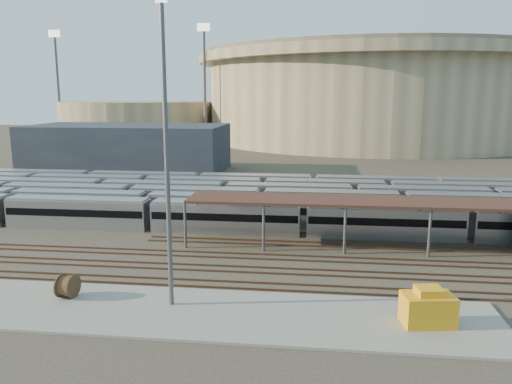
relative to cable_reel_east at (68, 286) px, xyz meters
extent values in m
plane|color=#383026|center=(13.94, 13.57, -1.16)|extent=(420.00, 420.00, 0.00)
cube|color=gray|center=(8.94, -1.43, -1.06)|extent=(50.00, 9.00, 0.20)
cube|color=#A6A6AA|center=(18.59, 21.57, 0.64)|extent=(112.00, 2.90, 3.60)
cube|color=#A6A6AA|center=(16.60, 25.77, 0.64)|extent=(112.00, 2.90, 3.60)
cube|color=#A6A6AA|center=(12.63, 29.97, 0.64)|extent=(112.00, 2.90, 3.60)
cube|color=#A6A6AA|center=(6.65, 34.17, 0.64)|extent=(112.00, 2.90, 3.60)
cube|color=#A6A6AA|center=(11.88, 38.37, 0.64)|extent=(112.00, 2.90, 3.60)
cube|color=#A6A6AA|center=(19.58, 42.57, 0.64)|extent=(112.00, 2.90, 3.60)
cylinder|color=#4F4E53|center=(5.94, 14.87, 1.34)|extent=(0.30, 0.30, 5.00)
cylinder|color=#4F4E53|center=(5.94, 20.27, 1.34)|extent=(0.30, 0.30, 5.00)
cylinder|color=#4F4E53|center=(14.51, 14.87, 1.34)|extent=(0.30, 0.30, 5.00)
cylinder|color=#4F4E53|center=(14.51, 20.27, 1.34)|extent=(0.30, 0.30, 5.00)
cylinder|color=#4F4E53|center=(23.08, 14.87, 1.34)|extent=(0.30, 0.30, 5.00)
cylinder|color=#4F4E53|center=(23.08, 20.27, 1.34)|extent=(0.30, 0.30, 5.00)
cylinder|color=#4F4E53|center=(31.65, 14.87, 1.34)|extent=(0.30, 0.30, 5.00)
cylinder|color=#4F4E53|center=(31.65, 20.27, 1.34)|extent=(0.30, 0.30, 5.00)
cylinder|color=#4F4E53|center=(40.22, 20.27, 1.34)|extent=(0.30, 0.30, 5.00)
cube|color=#341B15|center=(35.94, 17.57, 3.99)|extent=(60.00, 6.00, 0.30)
cube|color=#4C3323|center=(13.94, 11.82, -1.07)|extent=(170.00, 0.12, 0.18)
cube|color=#4C3323|center=(13.94, 13.32, -1.07)|extent=(170.00, 0.12, 0.18)
cube|color=#4C3323|center=(13.94, 7.82, -1.07)|extent=(170.00, 0.12, 0.18)
cube|color=#4C3323|center=(13.94, 9.32, -1.07)|extent=(170.00, 0.12, 0.18)
cube|color=#4C3323|center=(13.94, 3.82, -1.07)|extent=(170.00, 0.12, 0.18)
cube|color=#4C3323|center=(13.94, 5.32, -1.07)|extent=(170.00, 0.12, 0.18)
cylinder|color=tan|center=(38.94, 153.57, 12.84)|extent=(116.00, 116.00, 28.00)
cylinder|color=tan|center=(38.94, 153.57, 28.34)|extent=(124.00, 124.00, 3.00)
cylinder|color=brown|center=(38.94, 153.57, 30.59)|extent=(120.00, 120.00, 1.50)
cylinder|color=tan|center=(-46.06, 143.57, 5.84)|extent=(56.00, 56.00, 14.00)
cube|color=#1E232D|center=(-21.06, 68.57, 3.84)|extent=(42.00, 20.00, 10.00)
cylinder|color=#4F4E53|center=(-16.06, 123.57, 16.84)|extent=(1.00, 1.00, 36.00)
cube|color=#FFF2CC|center=(-16.06, 123.57, 36.04)|extent=(4.00, 0.60, 2.40)
cylinder|color=#4F4E53|center=(-71.06, 133.57, 16.84)|extent=(1.00, 1.00, 36.00)
cube|color=#FFF2CC|center=(-71.06, 133.57, 36.04)|extent=(4.00, 0.60, 2.40)
cylinder|color=#4F4E53|center=(3.94, 173.57, 16.84)|extent=(1.00, 1.00, 36.00)
cube|color=#FFF2CC|center=(3.94, 173.57, 36.04)|extent=(4.00, 0.60, 2.40)
cylinder|color=#523621|center=(0.00, 0.00, 0.00)|extent=(1.35, 2.06, 1.92)
cylinder|color=#4F4E53|center=(8.81, -0.34, 10.37)|extent=(0.36, 0.36, 22.66)
cube|color=#FFF2CC|center=(8.81, -0.34, 21.80)|extent=(0.81, 0.32, 0.20)
cube|color=orange|center=(28.14, -1.51, 0.16)|extent=(3.90, 2.79, 2.24)
camera|label=1|loc=(19.90, -36.28, 15.35)|focal=35.00mm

